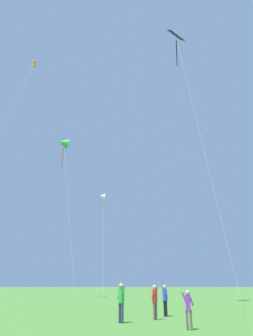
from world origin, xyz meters
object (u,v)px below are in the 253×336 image
person_far_back (155,299)px  kite_green_small (64,143)px  kite_orange_box (31,69)px  kite_black_large (177,45)px  person_in_red_shirt (121,299)px  person_child_small (188,306)px  person_with_spool (165,297)px  kite_white_distant (103,197)px

person_far_back → kite_green_small: bearing=113.0°
kite_orange_box → kite_black_large: bearing=-10.4°
kite_orange_box → person_in_red_shirt: 30.33m
person_child_small → person_with_spool: bearing=93.3°
person_child_small → person_with_spool: 5.34m
kite_green_small → person_child_small: bearing=-67.9°
kite_white_distant → person_with_spool: kite_white_distant is taller
person_in_red_shirt → person_with_spool: (2.30, 3.07, -0.05)m
kite_orange_box → person_far_back: (12.47, -13.77, -24.00)m
kite_orange_box → kite_white_distant: (7.54, 12.98, -11.73)m
kite_orange_box → person_with_spool: (13.16, -12.04, -24.00)m
person_in_red_shirt → person_far_back: size_ratio=1.05×
kite_orange_box → person_far_back: kite_orange_box is taller
kite_green_small → kite_white_distant: kite_green_small is taller
person_in_red_shirt → person_child_small: 3.46m
kite_black_large → person_far_back: size_ratio=17.70×
person_far_back → person_child_small: person_far_back is taller
kite_black_large → person_child_small: size_ratio=20.04×
kite_white_distant → person_with_spool: (5.63, -25.02, -12.27)m
kite_black_large → person_with_spool: size_ratio=17.75×
person_in_red_shirt → person_with_spool: person_in_red_shirt is taller
kite_black_large → person_in_red_shirt: (-5.56, -12.09, -24.72)m
person_in_red_shirt → person_with_spool: 3.84m
person_in_red_shirt → person_with_spool: bearing=53.1°
kite_green_small → person_far_back: bearing=-67.0°
person_child_small → kite_green_small: bearing=112.1°
person_in_red_shirt → person_child_small: (2.61, -2.26, -0.16)m
kite_white_distant → person_far_back: 29.84m
person_in_red_shirt → person_with_spool: size_ratio=1.05×
person_far_back → person_with_spool: person_far_back is taller
kite_white_distant → person_child_small: size_ratio=9.86×
kite_black_large → person_with_spool: bearing=-109.9°
kite_white_distant → person_with_spool: bearing=-77.3°
kite_green_small → person_in_red_shirt: 33.86m
kite_black_large → kite_white_distant: bearing=119.0°
person_child_small → kite_black_large: bearing=78.4°
kite_orange_box → person_child_small: bearing=-52.2°
kite_black_large → person_child_small: kite_black_large is taller
kite_black_large → person_with_spool: (-3.26, -9.02, -24.77)m
person_with_spool → person_in_red_shirt: bearing=-126.9°
kite_white_distant → person_child_small: kite_white_distant is taller
person_far_back → kite_orange_box: bearing=132.2°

